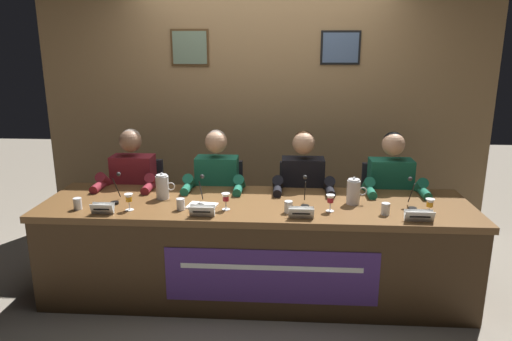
# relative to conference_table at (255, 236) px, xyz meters

# --- Properties ---
(ground_plane) EXTENTS (12.00, 12.00, 0.00)m
(ground_plane) POSITION_rel_conference_table_xyz_m (-0.00, 0.11, -0.52)
(ground_plane) COLOR gray
(wall_back_panelled) EXTENTS (4.46, 0.14, 2.60)m
(wall_back_panelled) POSITION_rel_conference_table_xyz_m (-0.00, 1.44, 0.78)
(wall_back_panelled) COLOR #937047
(wall_back_panelled) RESTS_ON ground_plane
(conference_table) EXTENTS (3.26, 0.85, 0.75)m
(conference_table) POSITION_rel_conference_table_xyz_m (0.00, 0.00, 0.00)
(conference_table) COLOR brown
(conference_table) RESTS_ON ground_plane
(chair_far_left) EXTENTS (0.44, 0.45, 0.89)m
(chair_far_left) POSITION_rel_conference_table_xyz_m (-1.11, 0.72, -0.09)
(chair_far_left) COLOR black
(chair_far_left) RESTS_ON ground_plane
(panelist_far_left) EXTENTS (0.51, 0.48, 1.22)m
(panelist_far_left) POSITION_rel_conference_table_xyz_m (-1.11, 0.52, 0.19)
(panelist_far_left) COLOR black
(panelist_far_left) RESTS_ON ground_plane
(nameplate_far_left) EXTENTS (0.16, 0.06, 0.08)m
(nameplate_far_left) POSITION_rel_conference_table_xyz_m (-1.07, -0.22, 0.27)
(nameplate_far_left) COLOR white
(nameplate_far_left) RESTS_ON conference_table
(juice_glass_far_left) EXTENTS (0.06, 0.06, 0.12)m
(juice_glass_far_left) POSITION_rel_conference_table_xyz_m (-0.91, -0.13, 0.32)
(juice_glass_far_left) COLOR white
(juice_glass_far_left) RESTS_ON conference_table
(water_cup_far_left) EXTENTS (0.06, 0.06, 0.08)m
(water_cup_far_left) POSITION_rel_conference_table_xyz_m (-1.29, -0.13, 0.27)
(water_cup_far_left) COLOR silver
(water_cup_far_left) RESTS_ON conference_table
(microphone_far_left) EXTENTS (0.06, 0.17, 0.22)m
(microphone_far_left) POSITION_rel_conference_table_xyz_m (-1.06, 0.04, 0.31)
(microphone_far_left) COLOR black
(microphone_far_left) RESTS_ON conference_table
(chair_center_left) EXTENTS (0.44, 0.45, 0.89)m
(chair_center_left) POSITION_rel_conference_table_xyz_m (-0.37, 0.72, -0.09)
(chair_center_left) COLOR black
(chair_center_left) RESTS_ON ground_plane
(panelist_center_left) EXTENTS (0.51, 0.48, 1.22)m
(panelist_center_left) POSITION_rel_conference_table_xyz_m (-0.37, 0.52, 0.19)
(panelist_center_left) COLOR black
(panelist_center_left) RESTS_ON ground_plane
(nameplate_center_left) EXTENTS (0.18, 0.06, 0.08)m
(nameplate_center_left) POSITION_rel_conference_table_xyz_m (-0.36, -0.22, 0.27)
(nameplate_center_left) COLOR white
(nameplate_center_left) RESTS_ON conference_table
(juice_glass_center_left) EXTENTS (0.06, 0.06, 0.12)m
(juice_glass_center_left) POSITION_rel_conference_table_xyz_m (-0.21, -0.07, 0.32)
(juice_glass_center_left) COLOR white
(juice_glass_center_left) RESTS_ON conference_table
(water_cup_center_left) EXTENTS (0.06, 0.06, 0.08)m
(water_cup_center_left) POSITION_rel_conference_table_xyz_m (-0.54, -0.09, 0.27)
(water_cup_center_left) COLOR silver
(water_cup_center_left) RESTS_ON conference_table
(microphone_center_left) EXTENTS (0.06, 0.17, 0.22)m
(microphone_center_left) POSITION_rel_conference_table_xyz_m (-0.41, 0.01, 0.31)
(microphone_center_left) COLOR black
(microphone_center_left) RESTS_ON conference_table
(chair_center_right) EXTENTS (0.44, 0.45, 0.89)m
(chair_center_right) POSITION_rel_conference_table_xyz_m (0.37, 0.72, -0.09)
(chair_center_right) COLOR black
(chair_center_right) RESTS_ON ground_plane
(panelist_center_right) EXTENTS (0.51, 0.48, 1.22)m
(panelist_center_right) POSITION_rel_conference_table_xyz_m (0.37, 0.52, 0.19)
(panelist_center_right) COLOR black
(panelist_center_right) RESTS_ON ground_plane
(nameplate_center_right) EXTENTS (0.18, 0.06, 0.08)m
(nameplate_center_right) POSITION_rel_conference_table_xyz_m (0.33, -0.21, 0.27)
(nameplate_center_right) COLOR white
(nameplate_center_right) RESTS_ON conference_table
(juice_glass_center_right) EXTENTS (0.06, 0.06, 0.12)m
(juice_glass_center_right) POSITION_rel_conference_table_xyz_m (0.54, -0.06, 0.32)
(juice_glass_center_right) COLOR white
(juice_glass_center_right) RESTS_ON conference_table
(water_cup_center_right) EXTENTS (0.06, 0.06, 0.08)m
(water_cup_center_right) POSITION_rel_conference_table_xyz_m (0.24, -0.10, 0.27)
(water_cup_center_right) COLOR silver
(water_cup_center_right) RESTS_ON conference_table
(microphone_center_right) EXTENTS (0.06, 0.17, 0.22)m
(microphone_center_right) POSITION_rel_conference_table_xyz_m (0.37, 0.05, 0.31)
(microphone_center_right) COLOR black
(microphone_center_right) RESTS_ON conference_table
(chair_far_right) EXTENTS (0.44, 0.45, 0.89)m
(chair_far_right) POSITION_rel_conference_table_xyz_m (1.11, 0.72, -0.09)
(chair_far_right) COLOR black
(chair_far_right) RESTS_ON ground_plane
(panelist_far_right) EXTENTS (0.51, 0.48, 1.22)m
(panelist_far_right) POSITION_rel_conference_table_xyz_m (1.11, 0.52, 0.19)
(panelist_far_right) COLOR black
(panelist_far_right) RESTS_ON ground_plane
(nameplate_far_right) EXTENTS (0.20, 0.06, 0.08)m
(nameplate_far_right) POSITION_rel_conference_table_xyz_m (1.13, -0.22, 0.27)
(nameplate_far_right) COLOR white
(nameplate_far_right) RESTS_ON conference_table
(juice_glass_far_right) EXTENTS (0.06, 0.06, 0.12)m
(juice_glass_far_right) POSITION_rel_conference_table_xyz_m (1.23, -0.10, 0.32)
(juice_glass_far_right) COLOR white
(juice_glass_far_right) RESTS_ON conference_table
(water_cup_far_right) EXTENTS (0.06, 0.06, 0.08)m
(water_cup_far_right) POSITION_rel_conference_table_xyz_m (0.93, -0.10, 0.27)
(water_cup_far_right) COLOR silver
(water_cup_far_right) RESTS_ON conference_table
(microphone_far_right) EXTENTS (0.06, 0.17, 0.22)m
(microphone_far_right) POSITION_rel_conference_table_xyz_m (1.14, 0.05, 0.31)
(microphone_far_right) COLOR black
(microphone_far_right) RESTS_ON conference_table
(water_pitcher_left_side) EXTENTS (0.15, 0.10, 0.21)m
(water_pitcher_left_side) POSITION_rel_conference_table_xyz_m (-0.73, 0.16, 0.33)
(water_pitcher_left_side) COLOR silver
(water_pitcher_left_side) RESTS_ON conference_table
(water_pitcher_right_side) EXTENTS (0.15, 0.10, 0.21)m
(water_pitcher_right_side) POSITION_rel_conference_table_xyz_m (0.73, 0.13, 0.33)
(water_pitcher_right_side) COLOR silver
(water_pitcher_right_side) RESTS_ON conference_table
(document_stack_center_left) EXTENTS (0.23, 0.18, 0.01)m
(document_stack_center_left) POSITION_rel_conference_table_xyz_m (-0.39, -0.01, 0.24)
(document_stack_center_left) COLOR white
(document_stack_center_left) RESTS_ON conference_table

